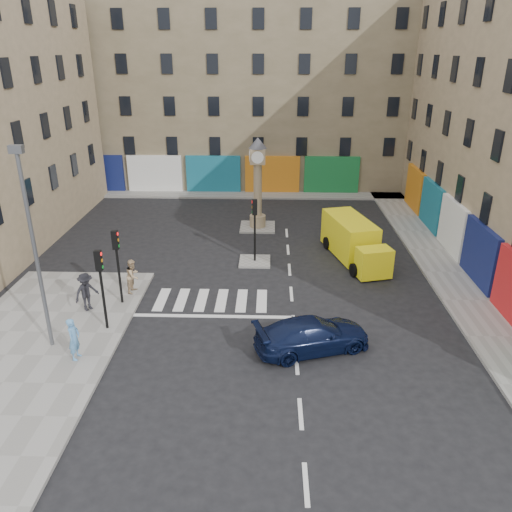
{
  "coord_description": "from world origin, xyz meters",
  "views": [
    {
      "loc": [
        -1.12,
        -18.74,
        11.69
      ],
      "look_at": [
        -1.82,
        4.2,
        2.0
      ],
      "focal_mm": 35.0,
      "sensor_mm": 36.0,
      "label": 1
    }
  ],
  "objects_px": {
    "yellow_van": "(353,240)",
    "pedestrian_dark": "(86,292)",
    "lamp_post": "(33,241)",
    "navy_sedan": "(312,335)",
    "traffic_light_island": "(255,220)",
    "clock_pillar": "(258,178)",
    "pedestrian_tan": "(133,276)",
    "pedestrian_blue": "(74,339)",
    "traffic_light_left_near": "(101,277)",
    "traffic_light_left_far": "(117,255)"
  },
  "relations": [
    {
      "from": "pedestrian_dark",
      "to": "clock_pillar",
      "type": "bearing_deg",
      "value": 5.3
    },
    {
      "from": "navy_sedan",
      "to": "clock_pillar",
      "type": "bearing_deg",
      "value": -8.76
    },
    {
      "from": "traffic_light_left_far",
      "to": "pedestrian_dark",
      "type": "distance_m",
      "value": 2.21
    },
    {
      "from": "traffic_light_island",
      "to": "pedestrian_dark",
      "type": "height_order",
      "value": "traffic_light_island"
    },
    {
      "from": "lamp_post",
      "to": "traffic_light_left_near",
      "type": "bearing_deg",
      "value": 36.38
    },
    {
      "from": "pedestrian_blue",
      "to": "navy_sedan",
      "type": "bearing_deg",
      "value": -78.59
    },
    {
      "from": "traffic_light_left_near",
      "to": "navy_sedan",
      "type": "relative_size",
      "value": 0.77
    },
    {
      "from": "lamp_post",
      "to": "traffic_light_island",
      "type": "bearing_deg",
      "value": 48.29
    },
    {
      "from": "navy_sedan",
      "to": "yellow_van",
      "type": "relative_size",
      "value": 0.74
    },
    {
      "from": "traffic_light_left_far",
      "to": "traffic_light_island",
      "type": "distance_m",
      "value": 8.3
    },
    {
      "from": "traffic_light_left_far",
      "to": "yellow_van",
      "type": "bearing_deg",
      "value": 27.12
    },
    {
      "from": "traffic_light_island",
      "to": "pedestrian_dark",
      "type": "distance_m",
      "value": 9.98
    },
    {
      "from": "pedestrian_dark",
      "to": "yellow_van",
      "type": "bearing_deg",
      "value": -25.08
    },
    {
      "from": "pedestrian_blue",
      "to": "pedestrian_dark",
      "type": "bearing_deg",
      "value": 17.19
    },
    {
      "from": "clock_pillar",
      "to": "traffic_light_left_far",
      "type": "bearing_deg",
      "value": -118.94
    },
    {
      "from": "clock_pillar",
      "to": "pedestrian_blue",
      "type": "relative_size",
      "value": 3.43
    },
    {
      "from": "traffic_light_left_far",
      "to": "clock_pillar",
      "type": "xyz_separation_m",
      "value": [
        6.3,
        11.4,
        0.93
      ]
    },
    {
      "from": "pedestrian_tan",
      "to": "traffic_light_left_far",
      "type": "bearing_deg",
      "value": 177.39
    },
    {
      "from": "traffic_light_island",
      "to": "lamp_post",
      "type": "distance_m",
      "value": 12.52
    },
    {
      "from": "clock_pillar",
      "to": "pedestrian_tan",
      "type": "relative_size",
      "value": 3.5
    },
    {
      "from": "traffic_light_island",
      "to": "clock_pillar",
      "type": "bearing_deg",
      "value": 90.0
    },
    {
      "from": "traffic_light_island",
      "to": "pedestrian_dark",
      "type": "bearing_deg",
      "value": -141.23
    },
    {
      "from": "pedestrian_blue",
      "to": "traffic_light_island",
      "type": "bearing_deg",
      "value": -29.23
    },
    {
      "from": "lamp_post",
      "to": "yellow_van",
      "type": "distance_m",
      "value": 17.57
    },
    {
      "from": "yellow_van",
      "to": "pedestrian_tan",
      "type": "xyz_separation_m",
      "value": [
        -11.79,
        -5.01,
        -0.11
      ]
    },
    {
      "from": "traffic_light_island",
      "to": "pedestrian_blue",
      "type": "relative_size",
      "value": 2.08
    },
    {
      "from": "pedestrian_tan",
      "to": "pedestrian_dark",
      "type": "height_order",
      "value": "pedestrian_dark"
    },
    {
      "from": "clock_pillar",
      "to": "pedestrian_dark",
      "type": "height_order",
      "value": "clock_pillar"
    },
    {
      "from": "pedestrian_dark",
      "to": "pedestrian_blue",
      "type": "bearing_deg",
      "value": -129.85
    },
    {
      "from": "yellow_van",
      "to": "pedestrian_tan",
      "type": "relative_size",
      "value": 3.75
    },
    {
      "from": "traffic_light_island",
      "to": "navy_sedan",
      "type": "height_order",
      "value": "traffic_light_island"
    },
    {
      "from": "pedestrian_blue",
      "to": "traffic_light_left_near",
      "type": "bearing_deg",
      "value": -7.57
    },
    {
      "from": "traffic_light_left_near",
      "to": "traffic_light_island",
      "type": "distance_m",
      "value": 10.03
    },
    {
      "from": "traffic_light_left_far",
      "to": "yellow_van",
      "type": "relative_size",
      "value": 0.57
    },
    {
      "from": "traffic_light_island",
      "to": "pedestrian_tan",
      "type": "relative_size",
      "value": 2.13
    },
    {
      "from": "lamp_post",
      "to": "navy_sedan",
      "type": "bearing_deg",
      "value": 0.98
    },
    {
      "from": "traffic_light_island",
      "to": "pedestrian_tan",
      "type": "bearing_deg",
      "value": -144.87
    },
    {
      "from": "traffic_light_island",
      "to": "clock_pillar",
      "type": "distance_m",
      "value": 6.07
    },
    {
      "from": "pedestrian_tan",
      "to": "traffic_light_left_near",
      "type": "bearing_deg",
      "value": -173.11
    },
    {
      "from": "pedestrian_dark",
      "to": "navy_sedan",
      "type": "bearing_deg",
      "value": -67.73
    },
    {
      "from": "clock_pillar",
      "to": "navy_sedan",
      "type": "height_order",
      "value": "clock_pillar"
    },
    {
      "from": "pedestrian_blue",
      "to": "pedestrian_dark",
      "type": "distance_m",
      "value": 4.06
    },
    {
      "from": "traffic_light_left_near",
      "to": "yellow_van",
      "type": "height_order",
      "value": "traffic_light_left_near"
    },
    {
      "from": "traffic_light_island",
      "to": "navy_sedan",
      "type": "relative_size",
      "value": 0.77
    },
    {
      "from": "yellow_van",
      "to": "pedestrian_blue",
      "type": "height_order",
      "value": "yellow_van"
    },
    {
      "from": "traffic_light_left_near",
      "to": "navy_sedan",
      "type": "bearing_deg",
      "value": -7.71
    },
    {
      "from": "clock_pillar",
      "to": "navy_sedan",
      "type": "distance_m",
      "value": 15.51
    },
    {
      "from": "traffic_light_left_near",
      "to": "pedestrian_blue",
      "type": "relative_size",
      "value": 2.08
    },
    {
      "from": "lamp_post",
      "to": "traffic_light_left_far",
      "type": "bearing_deg",
      "value": 63.43
    },
    {
      "from": "yellow_van",
      "to": "pedestrian_dark",
      "type": "bearing_deg",
      "value": -167.35
    }
  ]
}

